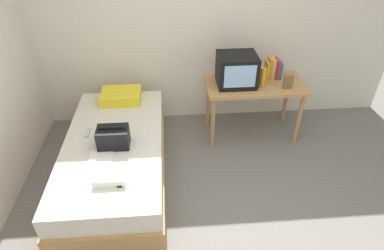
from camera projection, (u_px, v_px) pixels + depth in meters
name	position (u px, v px, depth m)	size (l,w,h in m)	color
ground_plane	(212.00, 230.00, 3.00)	(8.00, 8.00, 0.00)	slate
wall_back	(194.00, 22.00, 3.87)	(5.20, 0.10, 2.60)	beige
bed	(117.00, 160.00, 3.40)	(1.00, 2.00, 0.54)	#B27F4C
desk	(254.00, 90.00, 3.87)	(1.16, 0.60, 0.73)	#B27F4C
tv	(237.00, 70.00, 3.70)	(0.44, 0.39, 0.36)	black
water_bottle	(263.00, 77.00, 3.69)	(0.07, 0.07, 0.22)	orange
book_row	(273.00, 69.00, 3.87)	(0.18, 0.17, 0.25)	gold
picture_frame	(288.00, 82.00, 3.66)	(0.11, 0.02, 0.16)	brown
pillow	(121.00, 96.00, 3.84)	(0.46, 0.36, 0.12)	yellow
handbag	(113.00, 137.00, 3.11)	(0.30, 0.20, 0.22)	black
magazine	(100.00, 160.00, 2.98)	(0.21, 0.29, 0.01)	white
remote_dark	(120.00, 180.00, 2.77)	(0.04, 0.16, 0.02)	black
remote_silver	(87.00, 133.00, 3.32)	(0.04, 0.14, 0.02)	#B7B7BC
folded_towel	(110.00, 176.00, 2.78)	(0.28, 0.22, 0.07)	white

